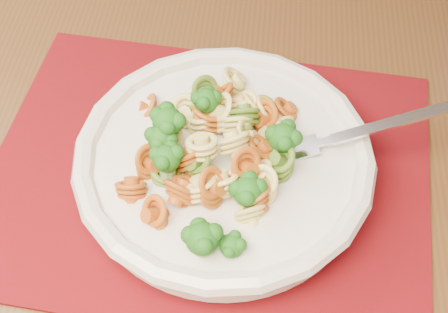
# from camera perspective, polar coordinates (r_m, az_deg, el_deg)

# --- Properties ---
(dining_table) EXTENTS (1.40, 0.91, 0.74)m
(dining_table) POSITION_cam_1_polar(r_m,az_deg,el_deg) (0.76, 4.54, 1.57)
(dining_table) COLOR #4A2D15
(dining_table) RESTS_ON ground
(placemat) EXTENTS (0.44, 0.36, 0.00)m
(placemat) POSITION_cam_1_polar(r_m,az_deg,el_deg) (0.60, -1.41, -1.49)
(placemat) COLOR #610411
(placemat) RESTS_ON dining_table
(pasta_bowl) EXTENTS (0.27, 0.27, 0.05)m
(pasta_bowl) POSITION_cam_1_polar(r_m,az_deg,el_deg) (0.57, -0.00, -0.56)
(pasta_bowl) COLOR silver
(pasta_bowl) RESTS_ON placemat
(pasta_broccoli_heap) EXTENTS (0.23, 0.23, 0.06)m
(pasta_broccoli_heap) POSITION_cam_1_polar(r_m,az_deg,el_deg) (0.56, 0.00, 0.37)
(pasta_broccoli_heap) COLOR #DECE6E
(pasta_broccoli_heap) RESTS_ON pasta_bowl
(fork) EXTENTS (0.18, 0.06, 0.08)m
(fork) POSITION_cam_1_polar(r_m,az_deg,el_deg) (0.57, 7.31, 0.82)
(fork) COLOR silver
(fork) RESTS_ON pasta_bowl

